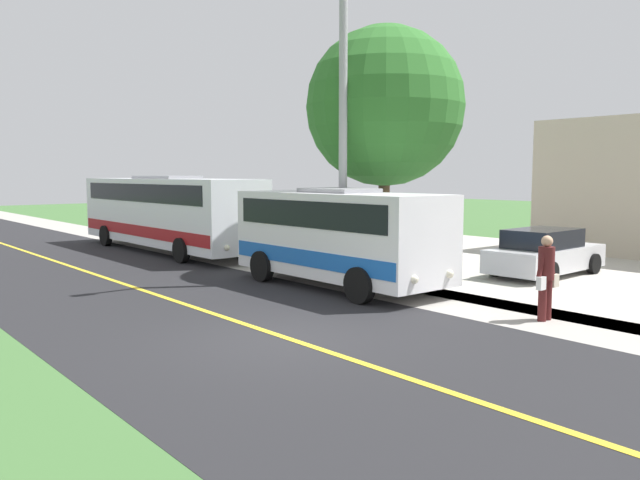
{
  "coord_description": "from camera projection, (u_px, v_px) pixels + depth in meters",
  "views": [
    {
      "loc": [
        7.01,
        9.46,
        3.11
      ],
      "look_at": [
        -3.5,
        -3.18,
        1.4
      ],
      "focal_mm": 35.33,
      "sensor_mm": 36.0,
      "label": 1
    }
  ],
  "objects": [
    {
      "name": "street_light_pole",
      "position": [
        340.0,
        113.0,
        17.66
      ],
      "size": [
        1.97,
        0.24,
        8.82
      ],
      "color": "#9E9EA3",
      "rests_on": "ground"
    },
    {
      "name": "pedestrian_with_bags",
      "position": [
        546.0,
        275.0,
        13.36
      ],
      "size": [
        0.72,
        0.34,
        1.83
      ],
      "color": "#4C1919",
      "rests_on": "ground"
    },
    {
      "name": "sidewalk",
      "position": [
        457.0,
        303.0,
        15.32
      ],
      "size": [
        2.4,
        100.0,
        0.01
      ],
      "primitive_type": "cube",
      "color": "#9E9991",
      "rests_on": "ground"
    },
    {
      "name": "road_surface",
      "position": [
        286.0,
        338.0,
        12.01
      ],
      "size": [
        8.0,
        100.0,
        0.01
      ],
      "primitive_type": "cube",
      "color": "black",
      "rests_on": "ground"
    },
    {
      "name": "parked_car_near",
      "position": [
        545.0,
        253.0,
        19.48
      ],
      "size": [
        4.47,
        2.15,
        1.45
      ],
      "color": "silver",
      "rests_on": "ground"
    },
    {
      "name": "shuttle_bus_front",
      "position": [
        339.0,
        233.0,
        17.39
      ],
      "size": [
        2.57,
        6.8,
        2.74
      ],
      "color": "white",
      "rests_on": "ground"
    },
    {
      "name": "ground_plane",
      "position": [
        286.0,
        338.0,
        12.01
      ],
      "size": [
        120.0,
        120.0,
        0.0
      ],
      "primitive_type": "plane",
      "color": "#3D6633"
    },
    {
      "name": "road_centre_line",
      "position": [
        286.0,
        338.0,
        12.01
      ],
      "size": [
        0.16,
        100.0,
        0.0
      ],
      "primitive_type": "cube",
      "color": "gold",
      "rests_on": "ground"
    },
    {
      "name": "transit_bus_rear",
      "position": [
        167.0,
        210.0,
        25.53
      ],
      "size": [
        2.67,
        11.49,
        3.07
      ],
      "color": "white",
      "rests_on": "ground"
    },
    {
      "name": "tree_curbside",
      "position": [
        385.0,
        107.0,
        19.76
      ],
      "size": [
        4.99,
        4.99,
        7.74
      ],
      "color": "brown",
      "rests_on": "ground"
    }
  ]
}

